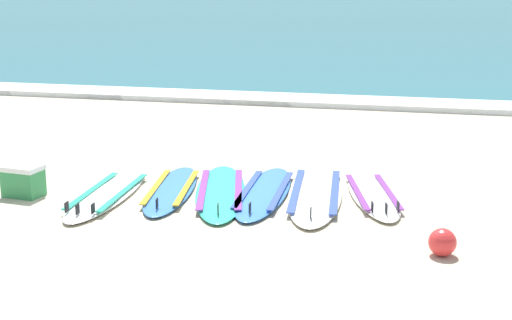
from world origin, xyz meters
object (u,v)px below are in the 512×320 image
object	(u,v)px
surfboard_0	(108,194)
surfboard_2	(221,192)
surfboard_5	(373,194)
beach_ball	(442,242)
surfboard_4	(315,193)
surfboard_3	(264,192)
surfboard_1	(171,190)
cooler_box	(23,181)

from	to	relation	value
surfboard_0	surfboard_2	bearing A→B (deg)	17.01
surfboard_0	surfboard_5	distance (m)	3.18
surfboard_2	surfboard_5	distance (m)	1.83
surfboard_5	beach_ball	xyz separation A→B (m)	(0.78, -1.73, 0.10)
surfboard_4	surfboard_2	bearing A→B (deg)	-170.79
surfboard_0	surfboard_3	size ratio (longest dim) A/B	0.98
surfboard_4	surfboard_5	distance (m)	0.69
surfboard_0	surfboard_4	distance (m)	2.50
surfboard_1	surfboard_4	world-z (taller)	same
surfboard_5	beach_ball	distance (m)	1.90
surfboard_1	surfboard_2	world-z (taller)	same
surfboard_4	beach_ball	xyz separation A→B (m)	(1.46, -1.62, 0.10)
surfboard_1	surfboard_2	xyz separation A→B (m)	(0.61, 0.05, -0.00)
surfboard_5	cooler_box	xyz separation A→B (m)	(-4.10, -0.87, 0.16)
surfboard_1	surfboard_3	world-z (taller)	same
surfboard_0	surfboard_2	xyz separation A→B (m)	(1.30, 0.40, -0.00)
surfboard_1	surfboard_5	size ratio (longest dim) A/B	1.02
cooler_box	surfboard_1	bearing A→B (deg)	17.46
surfboard_1	surfboard_2	size ratio (longest dim) A/B	0.88
surfboard_5	beach_ball	size ratio (longest dim) A/B	7.91
surfboard_2	surfboard_4	size ratio (longest dim) A/B	0.94
surfboard_1	surfboard_3	distance (m)	1.14
surfboard_1	cooler_box	bearing A→B (deg)	-162.54
cooler_box	surfboard_0	bearing A→B (deg)	10.41
cooler_box	surfboard_2	bearing A→B (deg)	14.19
cooler_box	surfboard_4	bearing A→B (deg)	12.57
surfboard_3	beach_ball	world-z (taller)	beach_ball
surfboard_0	surfboard_5	xyz separation A→B (m)	(3.11, 0.69, 0.00)
surfboard_0	cooler_box	distance (m)	1.03
surfboard_2	surfboard_5	size ratio (longest dim) A/B	1.16
surfboard_0	cooler_box	size ratio (longest dim) A/B	4.55
surfboard_0	surfboard_4	world-z (taller)	same
surfboard_3	surfboard_5	distance (m)	1.30
surfboard_2	surfboard_4	distance (m)	1.15
surfboard_0	surfboard_1	bearing A→B (deg)	26.76
cooler_box	beach_ball	distance (m)	4.96
surfboard_1	beach_ball	distance (m)	3.49
surfboard_0	surfboard_1	xyz separation A→B (m)	(0.69, 0.35, -0.00)
surfboard_3	surfboard_0	bearing A→B (deg)	-164.90
surfboard_3	surfboard_4	xyz separation A→B (m)	(0.61, 0.09, -0.00)
surfboard_0	beach_ball	distance (m)	4.02
surfboard_4	cooler_box	world-z (taller)	cooler_box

